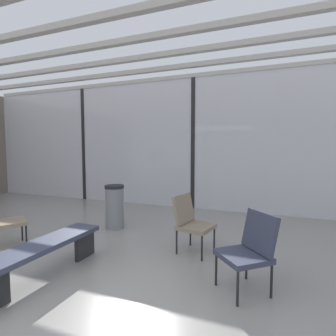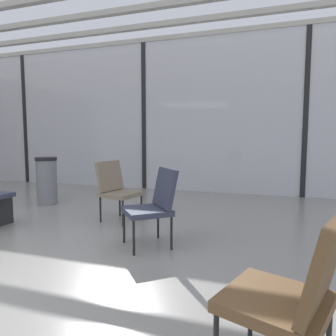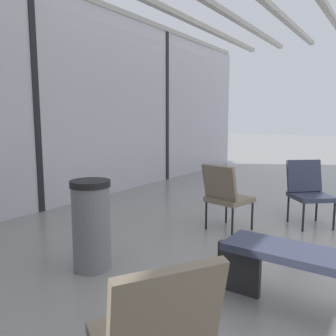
# 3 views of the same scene
# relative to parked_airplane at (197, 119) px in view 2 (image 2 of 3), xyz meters

# --- Properties ---
(glass_curtain_wall) EXTENTS (14.00, 0.08, 3.40)m
(glass_curtain_wall) POSITION_rel_parked_airplane_xyz_m (-0.35, -4.05, -0.17)
(glass_curtain_wall) COLOR silver
(glass_curtain_wall) RESTS_ON ground
(window_mullion_0) EXTENTS (0.10, 0.12, 3.40)m
(window_mullion_0) POSITION_rel_parked_airplane_xyz_m (-3.85, -4.05, -0.17)
(window_mullion_0) COLOR black
(window_mullion_0) RESTS_ON ground
(window_mullion_1) EXTENTS (0.10, 0.12, 3.40)m
(window_mullion_1) POSITION_rel_parked_airplane_xyz_m (-0.35, -4.05, -0.17)
(window_mullion_1) COLOR black
(window_mullion_1) RESTS_ON ground
(window_mullion_2) EXTENTS (0.10, 0.12, 3.40)m
(window_mullion_2) POSITION_rel_parked_airplane_xyz_m (3.15, -4.05, -0.17)
(window_mullion_2) COLOR black
(window_mullion_2) RESTS_ON ground
(parked_airplane) EXTENTS (13.22, 3.75, 3.75)m
(parked_airplane) POSITION_rel_parked_airplane_xyz_m (0.00, 0.00, 0.00)
(parked_airplane) COLOR silver
(parked_airplane) RESTS_ON ground
(lounge_chair_3) EXTENTS (0.66, 0.63, 0.87)m
(lounge_chair_3) POSITION_rel_parked_airplane_xyz_m (2.62, -9.30, -1.38)
(lounge_chair_3) COLOR brown
(lounge_chair_3) RESTS_ON ground
(lounge_chair_4) EXTENTS (0.71, 0.71, 0.87)m
(lounge_chair_4) POSITION_rel_parked_airplane_xyz_m (1.28, -7.66, -1.38)
(lounge_chair_4) COLOR #33384C
(lounge_chair_4) RESTS_ON ground
(lounge_chair_5) EXTENTS (0.62, 0.59, 0.87)m
(lounge_chair_5) POSITION_rel_parked_airplane_xyz_m (0.37, -6.86, -1.38)
(lounge_chair_5) COLOR #7F705B
(lounge_chair_5) RESTS_ON ground
(trash_bin) EXTENTS (0.38, 0.38, 0.86)m
(trash_bin) POSITION_rel_parked_airplane_xyz_m (-1.36, -6.27, -1.44)
(trash_bin) COLOR slate
(trash_bin) RESTS_ON ground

